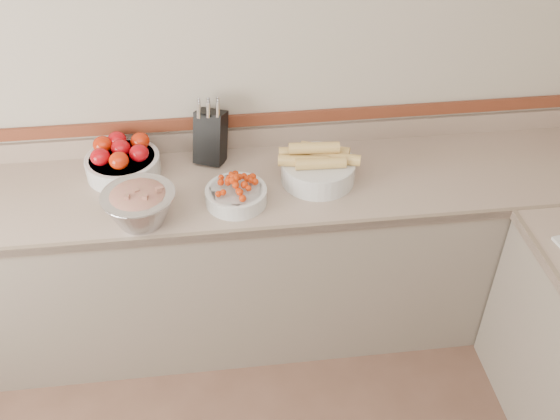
{
  "coord_description": "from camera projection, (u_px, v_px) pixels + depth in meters",
  "views": [
    {
      "loc": [
        0.11,
        -0.59,
        2.56
      ],
      "look_at": [
        0.35,
        1.35,
        1.0
      ],
      "focal_mm": 40.0,
      "sensor_mm": 36.0,
      "label": 1
    }
  ],
  "objects": [
    {
      "name": "counter_back",
      "position": [
        201.0,
        261.0,
        3.06
      ],
      "size": [
        4.0,
        0.65,
        1.08
      ],
      "color": "gray",
      "rests_on": "ground_plane"
    },
    {
      "name": "tomato_bowl",
      "position": [
        122.0,
        160.0,
        2.83
      ],
      "size": [
        0.34,
        0.34,
        0.17
      ],
      "color": "silver",
      "rests_on": "counter_back"
    },
    {
      "name": "knife_block",
      "position": [
        210.0,
        136.0,
        2.89
      ],
      "size": [
        0.18,
        0.2,
        0.32
      ],
      "color": "black",
      "rests_on": "counter_back"
    },
    {
      "name": "corn_bowl",
      "position": [
        318.0,
        167.0,
        2.79
      ],
      "size": [
        0.37,
        0.34,
        0.2
      ],
      "color": "silver",
      "rests_on": "counter_back"
    },
    {
      "name": "rhubarb_bowl",
      "position": [
        139.0,
        204.0,
        2.55
      ],
      "size": [
        0.31,
        0.31,
        0.17
      ],
      "color": "#B2B2BA",
      "rests_on": "counter_back"
    },
    {
      "name": "cherry_tomato_bowl",
      "position": [
        236.0,
        193.0,
        2.68
      ],
      "size": [
        0.27,
        0.27,
        0.15
      ],
      "color": "silver",
      "rests_on": "counter_back"
    },
    {
      "name": "back_wall",
      "position": [
        185.0,
        74.0,
        2.79
      ],
      "size": [
        4.0,
        0.0,
        4.0
      ],
      "primitive_type": "plane",
      "rotation": [
        1.57,
        0.0,
        0.0
      ],
      "color": "#AFA390",
      "rests_on": "ground_plane"
    }
  ]
}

